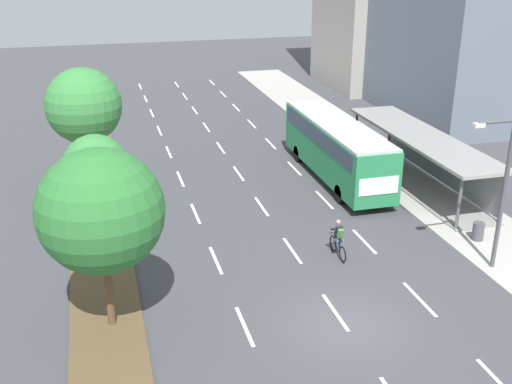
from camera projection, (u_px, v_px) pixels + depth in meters
ground_plane at (345, 326)px, 22.27m from camera, size 140.00×140.00×0.00m
median_strip at (94, 165)px, 38.15m from camera, size 2.60×52.00×0.12m
sidewalk_right at (357, 142)px, 42.36m from camera, size 4.50×52.00×0.15m
lane_divider_left at (174, 165)px, 38.38m from camera, size 0.14×48.88×0.01m
lane_divider_center at (229, 160)px, 39.22m from camera, size 0.14×48.88×0.01m
lane_divider_right at (282, 155)px, 40.06m from camera, size 0.14×48.88×0.01m
bus_shelter at (424, 154)px, 34.38m from camera, size 2.90×12.82×2.86m
bus at (336, 145)px, 35.39m from camera, size 2.54×11.29×3.37m
cyclist at (338, 240)px, 26.92m from camera, size 0.46×1.82×1.71m
median_tree_nearest at (101, 211)px, 20.60m from camera, size 4.32×4.32×6.56m
median_tree_second at (96, 167)px, 27.58m from camera, size 2.96×2.96×4.88m
median_tree_third at (84, 106)px, 33.73m from camera, size 4.16×4.16×6.50m
streetlight at (501, 184)px, 24.60m from camera, size 1.91×0.24×6.50m
trash_bin at (478, 231)px, 28.23m from camera, size 0.52×0.52×0.85m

